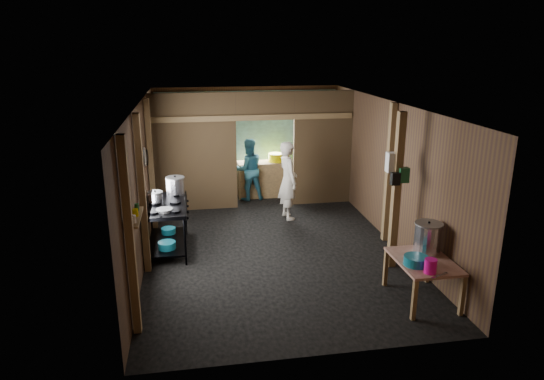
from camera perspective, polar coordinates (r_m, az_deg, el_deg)
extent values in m
cube|color=black|center=(9.22, -0.21, -6.20)|extent=(4.50, 7.00, 0.00)
cube|color=#494541|center=(8.54, -0.23, 10.07)|extent=(4.50, 7.00, 0.00)
cube|color=#52381F|center=(12.17, -2.91, 5.90)|extent=(4.50, 0.00, 2.60)
cube|color=#52381F|center=(5.56, 5.71, -7.79)|extent=(4.50, 0.00, 2.60)
cube|color=#52381F|center=(8.72, -14.96, 0.92)|extent=(0.00, 7.00, 2.60)
cube|color=#52381F|center=(9.41, 13.45, 2.18)|extent=(0.00, 7.00, 2.60)
cube|color=#4F3A1E|center=(10.82, -9.10, 4.32)|extent=(1.85, 0.10, 2.60)
cube|color=#4F3A1E|center=(11.21, 5.93, 4.88)|extent=(1.35, 0.10, 2.60)
cube|color=#4F3A1E|center=(10.77, -0.82, 9.88)|extent=(1.30, 0.10, 0.60)
cube|color=#75B8AE|center=(12.12, -2.87, 5.61)|extent=(4.40, 0.06, 2.50)
cube|color=#A07843|center=(11.87, -1.10, 1.30)|extent=(1.20, 0.50, 0.85)
cylinder|color=white|center=(12.00, -1.70, 8.67)|extent=(0.20, 0.03, 0.20)
cube|color=#A07843|center=(6.26, -16.31, -5.50)|extent=(0.10, 0.12, 2.60)
cube|color=#A07843|center=(7.95, -14.94, -0.61)|extent=(0.10, 0.12, 2.60)
cube|color=#A07843|center=(9.87, -13.98, 2.83)|extent=(0.10, 0.12, 2.60)
cube|color=#A07843|center=(9.20, 13.52, 1.85)|extent=(0.10, 0.12, 2.60)
cube|color=#A07843|center=(8.10, 14.34, -0.24)|extent=(0.12, 0.12, 2.60)
cube|color=#A07843|center=(10.72, -2.11, 8.48)|extent=(4.40, 0.12, 0.12)
cylinder|color=gray|center=(9.02, -14.66, 3.76)|extent=(0.03, 0.34, 0.34)
cylinder|color=black|center=(9.43, -14.43, 3.71)|extent=(0.03, 0.30, 0.30)
cube|color=#A07843|center=(6.69, -15.67, -3.09)|extent=(0.14, 0.80, 0.03)
cylinder|color=white|center=(6.43, -15.93, -3.29)|extent=(0.07, 0.07, 0.10)
cylinder|color=#D7C900|center=(6.67, -15.72, -2.56)|extent=(0.08, 0.08, 0.10)
cylinder|color=#18552C|center=(6.88, -15.54, -1.96)|extent=(0.06, 0.06, 0.10)
cube|color=white|center=(8.03, 14.03, 3.18)|extent=(0.22, 0.15, 0.32)
cube|color=#18552C|center=(8.00, 15.12, 1.71)|extent=(0.16, 0.12, 0.24)
cube|color=black|center=(7.94, 14.23, 1.29)|extent=(0.14, 0.10, 0.20)
cylinder|color=#137388|center=(8.71, -12.19, -6.34)|extent=(0.30, 0.30, 0.12)
cylinder|color=#137388|center=(9.38, -12.03, -4.68)|extent=(0.26, 0.26, 0.11)
cylinder|color=#137388|center=(7.15, 16.50, -7.92)|extent=(0.38, 0.38, 0.13)
cylinder|color=#F10C94|center=(6.96, 18.06, -8.46)|extent=(0.19, 0.19, 0.20)
cube|color=silver|center=(6.96, 19.03, -9.43)|extent=(0.29, 0.15, 0.01)
cylinder|color=#D7C900|center=(11.80, 0.45, 3.83)|extent=(0.36, 0.36, 0.20)
imported|color=white|center=(10.25, 1.88, 1.11)|extent=(0.50, 0.67, 1.66)
imported|color=teal|center=(11.52, -2.76, 2.40)|extent=(0.79, 0.66, 1.47)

